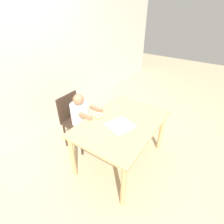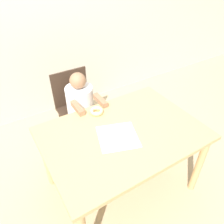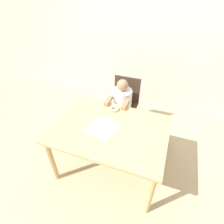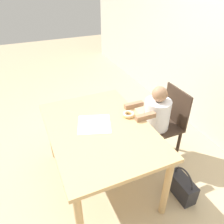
# 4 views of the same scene
# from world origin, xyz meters

# --- Properties ---
(ground_plane) EXTENTS (12.00, 12.00, 0.00)m
(ground_plane) POSITION_xyz_m (0.00, 0.00, 0.00)
(ground_plane) COLOR tan
(wall_back) EXTENTS (8.00, 0.05, 2.50)m
(wall_back) POSITION_xyz_m (0.00, 1.60, 1.25)
(wall_back) COLOR beige
(wall_back) RESTS_ON ground_plane
(dining_table) EXTENTS (1.25, 0.89, 0.71)m
(dining_table) POSITION_xyz_m (0.00, 0.00, 0.62)
(dining_table) COLOR tan
(dining_table) RESTS_ON ground_plane
(chair) EXTENTS (0.39, 0.41, 0.87)m
(chair) POSITION_xyz_m (-0.07, 0.78, 0.46)
(chair) COLOR #38281E
(chair) RESTS_ON ground_plane
(child_figure) EXTENTS (0.28, 0.46, 0.95)m
(child_figure) POSITION_xyz_m (-0.07, 0.67, 0.47)
(child_figure) COLOR white
(child_figure) RESTS_ON ground_plane
(donut) EXTENTS (0.12, 0.12, 0.04)m
(donut) POSITION_xyz_m (-0.06, 0.33, 0.73)
(donut) COLOR #DBB270
(donut) RESTS_ON dining_table
(napkin) EXTENTS (0.38, 0.38, 0.00)m
(napkin) POSITION_xyz_m (-0.07, -0.03, 0.71)
(napkin) COLOR white
(napkin) RESTS_ON dining_table
(handbag) EXTENTS (0.31, 0.13, 0.34)m
(handbag) POSITION_xyz_m (0.48, 0.66, 0.12)
(handbag) COLOR #232328
(handbag) RESTS_ON ground_plane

